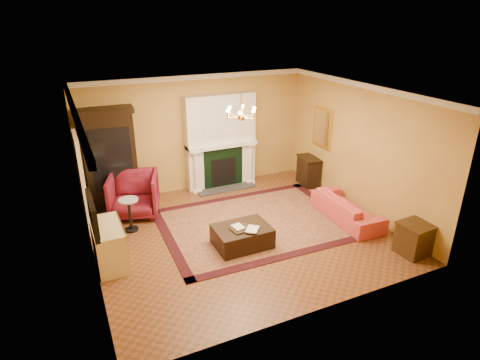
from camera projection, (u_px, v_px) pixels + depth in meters
floor at (241, 233)px, 8.69m from camera, size 6.00×5.50×0.02m
ceiling at (241, 93)px, 7.53m from camera, size 6.00×5.50×0.02m
wall_back at (197, 133)px, 10.42m from camera, size 6.00×0.02×3.00m
wall_front at (321, 229)px, 5.79m from camera, size 6.00×0.02×3.00m
wall_left at (84, 193)px, 6.95m from camera, size 0.02×5.50×3.00m
wall_right at (359, 148)px, 9.27m from camera, size 0.02×5.50×3.00m
fireplace at (221, 144)px, 10.62m from camera, size 1.90×0.70×2.50m
crown_molding at (222, 88)px, 8.36m from camera, size 6.00×5.50×0.12m
doorway at (83, 182)px, 8.57m from camera, size 0.08×1.05×2.10m
tv_panel at (93, 215)px, 6.53m from camera, size 0.09×0.95×0.58m
gilt_mirror at (322, 128)px, 10.37m from camera, size 0.06×0.76×1.05m
chandelier at (241, 114)px, 7.68m from camera, size 0.63×0.55×0.53m
oriental_rug at (255, 223)px, 9.06m from camera, size 4.20×3.19×0.02m
china_cabinet at (111, 161)px, 9.46m from camera, size 1.19×0.60×2.32m
wingback_armchair at (134, 193)px, 9.27m from camera, size 1.33×1.28×1.11m
pedestal_table at (130, 213)px, 8.60m from camera, size 0.42×0.42×0.75m
commode at (109, 245)px, 7.45m from camera, size 0.52×1.09×0.81m
coral_sofa at (347, 204)px, 9.10m from camera, size 0.66×1.95×0.75m
end_table at (414, 240)px, 7.81m from camera, size 0.57×0.57×0.62m
console_table at (308, 172)px, 10.97m from camera, size 0.48×0.73×0.76m
leather_ottoman at (242, 236)px, 8.10m from camera, size 1.11×0.81×0.41m
ottoman_tray at (241, 229)px, 7.95m from camera, size 0.46×0.38×0.03m
book_a at (234, 223)px, 7.85m from camera, size 0.20×0.06×0.27m
book_b at (247, 222)px, 7.84m from camera, size 0.19×0.16×0.31m
topiary_left at (196, 137)px, 10.20m from camera, size 0.17×0.17×0.46m
topiary_right at (241, 132)px, 10.70m from camera, size 0.15×0.15×0.41m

